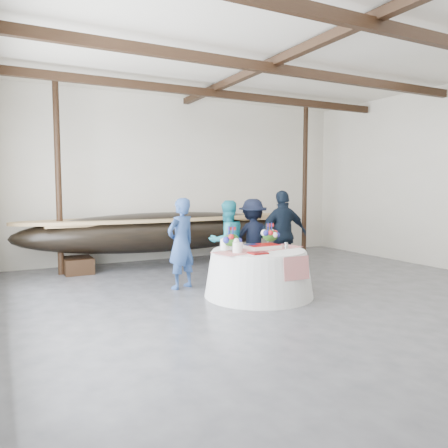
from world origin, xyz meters
TOP-DOWN VIEW (x-y plane):
  - floor at (0.00, 0.00)m, footprint 10.00×12.00m
  - wall_back at (0.00, 6.00)m, footprint 10.00×0.02m
  - ceiling at (0.00, 0.00)m, footprint 10.00×12.00m
  - pavilion_structure at (0.00, 0.85)m, footprint 9.80×11.76m
  - longboat_display at (-0.94, 5.03)m, footprint 7.32×1.46m
  - banquet_table at (-0.48, 1.25)m, footprint 2.02×2.02m
  - tabletop_items at (-0.54, 1.40)m, footprint 1.94×1.03m
  - guest_woman_blue at (-1.54, 2.47)m, footprint 0.77×0.65m
  - guest_woman_teal at (-0.41, 2.66)m, footprint 0.88×0.70m
  - guest_man_left at (0.30, 2.76)m, footprint 1.24×0.87m
  - guest_man_right at (0.82, 2.34)m, footprint 1.19×0.61m

SIDE VIEW (x-z plane):
  - floor at x=0.00m, z-range -0.01..0.01m
  - banquet_table at x=-0.48m, z-range 0.00..0.86m
  - guest_woman_teal at x=-0.41m, z-range 0.00..1.74m
  - longboat_display at x=-0.94m, z-range 0.19..1.56m
  - guest_man_left at x=0.30m, z-range 0.00..1.76m
  - guest_woman_blue at x=-1.54m, z-range 0.00..1.81m
  - guest_man_right at x=0.82m, z-range 0.00..1.95m
  - tabletop_items at x=-0.54m, z-range 0.81..1.21m
  - wall_back at x=0.00m, z-range 0.00..4.50m
  - pavilion_structure at x=0.00m, z-range 1.75..6.25m
  - ceiling at x=0.00m, z-range 4.50..4.50m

